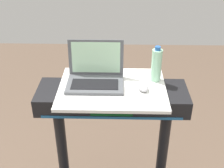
% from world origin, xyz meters
% --- Properties ---
extents(desk_board, '(0.63, 0.47, 0.02)m').
position_xyz_m(desk_board, '(0.00, 0.70, 1.13)').
color(desk_board, white).
rests_on(desk_board, treadmill_base).
extents(laptop, '(0.33, 0.24, 0.24)m').
position_xyz_m(laptop, '(-0.10, 0.75, 1.19)').
color(laptop, '#515459').
rests_on(laptop, desk_board).
extents(computer_mouse, '(0.08, 0.11, 0.03)m').
position_xyz_m(computer_mouse, '(0.18, 0.68, 1.16)').
color(computer_mouse, '#B2B2B7').
rests_on(computer_mouse, desk_board).
extents(water_bottle, '(0.06, 0.06, 0.22)m').
position_xyz_m(water_bottle, '(0.26, 0.79, 1.25)').
color(water_bottle, '#9EDBB2').
rests_on(water_bottle, desk_board).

